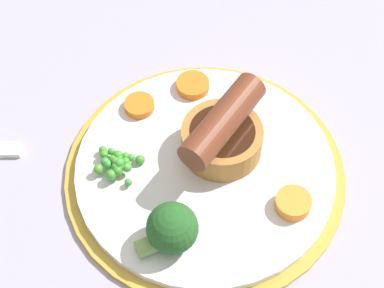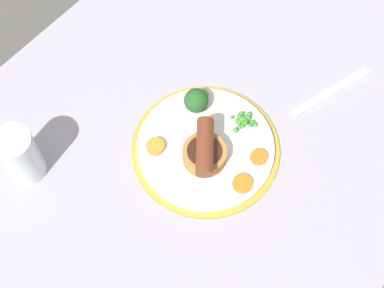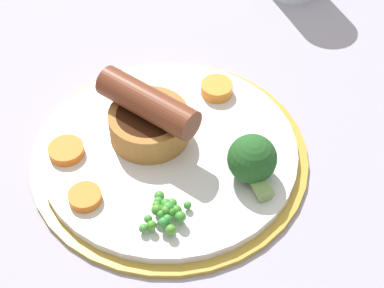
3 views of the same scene
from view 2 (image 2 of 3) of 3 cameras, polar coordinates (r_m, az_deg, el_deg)
name	(u,v)px [view 2 (image 2 of 3)]	position (r cm, az deg, el deg)	size (l,w,h in cm)	color
dining_table	(204,133)	(99.80, 1.28, 1.18)	(110.00, 80.00, 3.00)	#9E99AD
dinner_plate	(206,148)	(95.99, 1.45, -0.42)	(26.81, 26.81, 1.40)	#B79333
sausage_pudding	(205,152)	(91.84, 1.36, -0.85)	(10.04, 8.57, 5.97)	#AD7538
pea_pile	(243,121)	(97.05, 5.47, 2.51)	(4.94, 5.04, 1.81)	green
broccoli_floret_near	(197,100)	(97.46, 0.49, 4.68)	(5.68, 4.53, 4.53)	#235623
carrot_slice_0	(259,157)	(94.45, 7.13, -1.38)	(3.02, 3.02, 0.85)	orange
carrot_slice_1	(155,147)	(94.67, -3.95, -0.29)	(3.27, 3.27, 1.21)	orange
carrot_slice_2	(242,184)	(91.94, 5.38, -4.23)	(3.41, 3.41, 0.87)	orange
fork	(332,91)	(105.89, 14.67, 5.45)	(18.00, 1.60, 0.60)	silver
drinking_glass	(20,156)	(94.38, -17.91, -1.18)	(6.65, 6.65, 10.86)	silver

